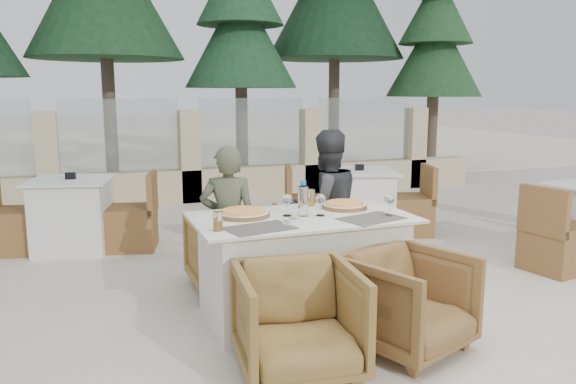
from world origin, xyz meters
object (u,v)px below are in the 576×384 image
object	(u,v)px
pizza_left	(244,213)
beer_glass_left	(218,221)
dining_table	(302,266)
armchair_near_right	(408,302)
pizza_right	(344,205)
wine_glass_corner	(389,204)
water_bottle	(303,198)
bg_table_a	(73,215)
armchair_far_right	(311,241)
olive_dish	(293,221)
armchair_near_left	(298,321)
armchair_far_left	(231,251)
bg_table_b	(359,203)
wine_glass_centre	(287,204)
beer_glass_right	(311,198)
diner_right	(326,208)
diner_left	(229,223)
wine_glass_near	(320,204)

from	to	relation	value
pizza_left	beer_glass_left	xyz separation A→B (m)	(-0.28, -0.36, 0.04)
dining_table	armchair_near_right	size ratio (longest dim) A/B	2.24
pizza_left	pizza_right	distance (m)	0.82
pizza_right	wine_glass_corner	size ratio (longest dim) A/B	1.93
water_bottle	bg_table_a	bearing A→B (deg)	123.20
wine_glass_corner	armchair_far_right	distance (m)	1.21
pizza_left	olive_dish	bearing A→B (deg)	-52.92
dining_table	beer_glass_left	distance (m)	0.84
armchair_near_left	bg_table_a	size ratio (longest dim) A/B	0.44
armchair_far_left	bg_table_b	bearing A→B (deg)	-147.50
wine_glass_corner	armchair_far_left	bearing A→B (deg)	132.93
wine_glass_centre	bg_table_a	size ratio (longest dim) A/B	0.11
armchair_far_right	pizza_right	bearing A→B (deg)	103.85
wine_glass_corner	armchair_far_right	xyz separation A→B (m)	(-0.17, 1.07, -0.54)
beer_glass_right	diner_right	bearing A→B (deg)	46.47
bg_table_b	diner_left	bearing A→B (deg)	-125.66
armchair_far_right	diner_left	bearing A→B (deg)	35.19
wine_glass_centre	armchair_far_right	bearing A→B (deg)	56.77
diner_right	bg_table_b	size ratio (longest dim) A/B	0.83
wine_glass_corner	bg_table_b	size ratio (longest dim) A/B	0.11
pizza_left	beer_glass_right	bearing A→B (deg)	17.19
wine_glass_centre	water_bottle	bearing A→B (deg)	-19.44
olive_dish	armchair_near_left	distance (m)	0.79
wine_glass_near	armchair_near_right	distance (m)	0.96
armchair_near_right	bg_table_a	bearing A→B (deg)	101.00
olive_dish	diner_left	bearing A→B (deg)	109.90
pizza_right	diner_right	bearing A→B (deg)	85.07
dining_table	wine_glass_near	bearing A→B (deg)	-15.90
dining_table	pizza_right	xyz separation A→B (m)	(0.42, 0.15, 0.41)
water_bottle	olive_dish	world-z (taller)	water_bottle
armchair_near_left	armchair_far_left	bearing A→B (deg)	96.05
armchair_far_left	wine_glass_corner	bearing A→B (deg)	131.84
pizza_left	bg_table_b	bearing A→B (deg)	44.56
armchair_far_left	beer_glass_right	bearing A→B (deg)	137.89
dining_table	armchair_far_left	distance (m)	0.88
water_bottle	armchair_near_right	size ratio (longest dim) A/B	0.37
armchair_near_right	dining_table	bearing A→B (deg)	98.81
diner_left	bg_table_b	bearing A→B (deg)	-123.07
beer_glass_left	diner_right	distance (m)	1.40
wine_glass_centre	beer_glass_right	size ratio (longest dim) A/B	1.38
beer_glass_left	bg_table_b	world-z (taller)	beer_glass_left
bg_table_b	beer_glass_left	bearing A→B (deg)	-117.56
armchair_far_left	armchair_near_right	size ratio (longest dim) A/B	0.99
wine_glass_near	beer_glass_left	distance (m)	0.83
wine_glass_centre	bg_table_b	size ratio (longest dim) A/B	0.11
water_bottle	wine_glass_corner	bearing A→B (deg)	-19.95
dining_table	armchair_far_left	size ratio (longest dim) A/B	2.25
water_bottle	armchair_far_left	size ratio (longest dim) A/B	0.37
pizza_left	beer_glass_left	world-z (taller)	beer_glass_left
olive_dish	diner_left	size ratio (longest dim) A/B	0.09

